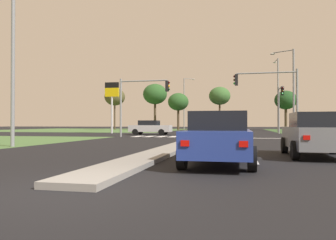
# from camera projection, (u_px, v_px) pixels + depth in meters

# --- Properties ---
(ground_plane) EXTENTS (200.00, 200.00, 0.00)m
(ground_plane) POSITION_uv_depth(u_px,v_px,m) (211.00, 135.00, 35.18)
(ground_plane) COLOR black
(grass_verge_far_left) EXTENTS (35.00, 35.00, 0.01)m
(grass_verge_far_left) POSITION_uv_depth(u_px,v_px,m) (89.00, 130.00, 64.51)
(grass_verge_far_left) COLOR #476B38
(grass_verge_far_left) RESTS_ON ground
(median_island_near) EXTENTS (1.20, 22.00, 0.14)m
(median_island_near) POSITION_uv_depth(u_px,v_px,m) (178.00, 146.00, 16.61)
(median_island_near) COLOR gray
(median_island_near) RESTS_ON ground
(median_island_far) EXTENTS (1.20, 36.00, 0.14)m
(median_island_far) POSITION_uv_depth(u_px,v_px,m) (223.00, 130.00, 59.61)
(median_island_far) COLOR #ADA89E
(median_island_far) RESTS_ON ground
(lane_dash_near) EXTENTS (0.14, 2.00, 0.01)m
(lane_dash_near) POSITION_uv_depth(u_px,v_px,m) (255.00, 161.00, 10.65)
(lane_dash_near) COLOR silver
(lane_dash_near) RESTS_ON ground
(lane_dash_second) EXTENTS (0.14, 2.00, 0.01)m
(lane_dash_second) POSITION_uv_depth(u_px,v_px,m) (250.00, 148.00, 16.52)
(lane_dash_second) COLOR silver
(lane_dash_second) RESTS_ON ground
(lane_dash_third) EXTENTS (0.14, 2.00, 0.01)m
(lane_dash_third) POSITION_uv_depth(u_px,v_px,m) (247.00, 141.00, 22.38)
(lane_dash_third) COLOR silver
(lane_dash_third) RESTS_ON ground
(lane_dash_fourth) EXTENTS (0.14, 2.00, 0.01)m
(lane_dash_fourth) POSITION_uv_depth(u_px,v_px,m) (246.00, 138.00, 28.25)
(lane_dash_fourth) COLOR silver
(lane_dash_fourth) RESTS_ON ground
(edge_line_right) EXTENTS (0.14, 24.00, 0.01)m
(edge_line_right) POSITION_uv_depth(u_px,v_px,m) (321.00, 148.00, 16.14)
(edge_line_right) COLOR silver
(edge_line_right) RESTS_ON ground
(stop_bar_near) EXTENTS (6.40, 0.50, 0.01)m
(stop_bar_near) POSITION_uv_depth(u_px,v_px,m) (250.00, 138.00, 27.53)
(stop_bar_near) COLOR silver
(stop_bar_near) RESTS_ON ground
(crosswalk_bar_near) EXTENTS (0.70, 2.80, 0.01)m
(crosswalk_bar_near) POSITION_uv_depth(u_px,v_px,m) (138.00, 136.00, 31.45)
(crosswalk_bar_near) COLOR silver
(crosswalk_bar_near) RESTS_ON ground
(crosswalk_bar_second) EXTENTS (0.70, 2.80, 0.01)m
(crosswalk_bar_second) POSITION_uv_depth(u_px,v_px,m) (150.00, 136.00, 31.20)
(crosswalk_bar_second) COLOR silver
(crosswalk_bar_second) RESTS_ON ground
(crosswalk_bar_third) EXTENTS (0.70, 2.80, 0.01)m
(crosswalk_bar_third) POSITION_uv_depth(u_px,v_px,m) (162.00, 137.00, 30.96)
(crosswalk_bar_third) COLOR silver
(crosswalk_bar_third) RESTS_ON ground
(crosswalk_bar_fourth) EXTENTS (0.70, 2.80, 0.01)m
(crosswalk_bar_fourth) POSITION_uv_depth(u_px,v_px,m) (174.00, 137.00, 30.72)
(crosswalk_bar_fourth) COLOR silver
(crosswalk_bar_fourth) RESTS_ON ground
(crosswalk_bar_fifth) EXTENTS (0.70, 2.80, 0.01)m
(crosswalk_bar_fifth) POSITION_uv_depth(u_px,v_px,m) (186.00, 137.00, 30.48)
(crosswalk_bar_fifth) COLOR silver
(crosswalk_bar_fifth) RESTS_ON ground
(car_silver_near) EXTENTS (4.56, 2.05, 1.56)m
(car_silver_near) POSITION_uv_depth(u_px,v_px,m) (150.00, 127.00, 36.33)
(car_silver_near) COLOR #B7B7BC
(car_silver_near) RESTS_ON ground
(car_grey_second) EXTENTS (2.03, 4.17, 1.59)m
(car_grey_second) POSITION_uv_depth(u_px,v_px,m) (316.00, 134.00, 11.90)
(car_grey_second) COLOR slate
(car_grey_second) RESTS_ON ground
(car_teal_third) EXTENTS (1.98, 4.60, 1.57)m
(car_teal_third) POSITION_uv_depth(u_px,v_px,m) (204.00, 126.00, 49.39)
(car_teal_third) COLOR #19565B
(car_teal_third) RESTS_ON ground
(car_blue_fourth) EXTENTS (1.97, 4.51, 1.53)m
(car_blue_fourth) POSITION_uv_depth(u_px,v_px,m) (220.00, 138.00, 9.76)
(car_blue_fourth) COLOR navy
(car_blue_fourth) RESTS_ON ground
(car_red_fifth) EXTENTS (2.04, 4.59, 1.50)m
(car_red_fifth) POSITION_uv_depth(u_px,v_px,m) (207.00, 126.00, 56.45)
(car_red_fifth) COLOR #A31919
(car_red_fifth) RESTS_ON ground
(traffic_signal_near_right) EXTENTS (5.21, 0.32, 5.69)m
(traffic_signal_near_right) POSITION_uv_depth(u_px,v_px,m) (273.00, 90.00, 27.57)
(traffic_signal_near_right) COLOR gray
(traffic_signal_near_right) RESTS_ON ground
(traffic_signal_far_right) EXTENTS (0.32, 3.95, 5.58)m
(traffic_signal_far_right) POSITION_uv_depth(u_px,v_px,m) (280.00, 101.00, 38.70)
(traffic_signal_far_right) COLOR gray
(traffic_signal_far_right) RESTS_ON ground
(traffic_signal_near_left) EXTENTS (4.67, 0.32, 5.30)m
(traffic_signal_near_left) POSITION_uv_depth(u_px,v_px,m) (139.00, 96.00, 30.01)
(traffic_signal_near_left) COLOR gray
(traffic_signal_near_left) RESTS_ON ground
(street_lamp_near) EXTENTS (1.47, 1.43, 8.25)m
(street_lamp_near) POSITION_uv_depth(u_px,v_px,m) (9.00, 58.00, 17.29)
(street_lamp_near) COLOR gray
(street_lamp_near) RESTS_ON ground
(street_lamp_second) EXTENTS (2.38, 1.38, 9.08)m
(street_lamp_second) POSITION_uv_depth(u_px,v_px,m) (291.00, 87.00, 35.17)
(street_lamp_second) COLOR gray
(street_lamp_second) RESTS_ON ground
(street_lamp_third) EXTENTS (0.60, 2.51, 10.92)m
(street_lamp_third) POSITION_uv_depth(u_px,v_px,m) (278.00, 91.00, 49.53)
(street_lamp_third) COLOR gray
(street_lamp_third) RESTS_ON ground
(street_lamp_fourth) EXTENTS (2.28, 1.11, 10.89)m
(street_lamp_fourth) POSITION_uv_depth(u_px,v_px,m) (185.00, 101.00, 70.70)
(street_lamp_fourth) COLOR gray
(street_lamp_fourth) RESTS_ON ground
(pedestrian_at_median) EXTENTS (0.34, 0.34, 1.88)m
(pedestrian_at_median) POSITION_uv_depth(u_px,v_px,m) (219.00, 123.00, 44.47)
(pedestrian_at_median) COLOR maroon
(pedestrian_at_median) RESTS_ON median_island_far
(fuel_price_totem) EXTENTS (1.80, 0.24, 6.40)m
(fuel_price_totem) POSITION_uv_depth(u_px,v_px,m) (112.00, 96.00, 41.84)
(fuel_price_totem) COLOR silver
(fuel_price_totem) RESTS_ON ground
(treeline_near) EXTENTS (4.23, 4.23, 8.58)m
(treeline_near) POSITION_uv_depth(u_px,v_px,m) (115.00, 97.00, 68.97)
(treeline_near) COLOR #423323
(treeline_near) RESTS_ON ground
(treeline_second) EXTENTS (4.80, 4.80, 9.20)m
(treeline_second) POSITION_uv_depth(u_px,v_px,m) (155.00, 94.00, 66.65)
(treeline_second) COLOR #423323
(treeline_second) RESTS_ON ground
(treeline_third) EXTENTS (3.95, 3.95, 7.08)m
(treeline_third) POSITION_uv_depth(u_px,v_px,m) (178.00, 102.00, 63.74)
(treeline_third) COLOR #423323
(treeline_third) RESTS_ON ground
(treeline_fourth) EXTENTS (3.93, 3.93, 8.05)m
(treeline_fourth) POSITION_uv_depth(u_px,v_px,m) (220.00, 96.00, 61.73)
(treeline_fourth) COLOR #423323
(treeline_fourth) RESTS_ON ground
(treeline_fifth) EXTENTS (4.04, 4.04, 7.27)m
(treeline_fifth) POSITION_uv_depth(u_px,v_px,m) (286.00, 100.00, 61.01)
(treeline_fifth) COLOR #423323
(treeline_fifth) RESTS_ON ground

